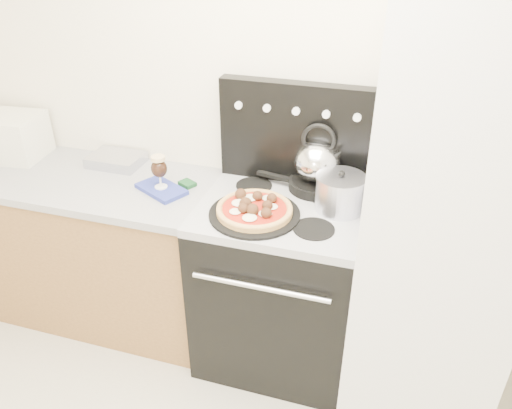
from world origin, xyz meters
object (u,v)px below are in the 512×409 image
at_px(base_cabinet, 93,249).
at_px(stock_pot, 340,194).
at_px(stove_body, 279,287).
at_px(tea_kettle, 317,158).
at_px(skillet, 316,185).
at_px(pizza, 254,208).
at_px(oven_mitt, 161,189).
at_px(fridge, 442,227).
at_px(beer_glass, 159,172).
at_px(pizza_pan, 254,214).
at_px(toaster_oven, 7,136).

height_order(base_cabinet, stock_pot, stock_pot).
xyz_separation_m(stove_body, tea_kettle, (0.12, 0.21, 0.65)).
bearing_deg(skillet, stock_pot, -49.23).
height_order(pizza, skillet, pizza).
bearing_deg(pizza, stock_pot, 24.54).
bearing_deg(skillet, oven_mitt, -164.21).
bearing_deg(stock_pot, pizza, -155.46).
height_order(fridge, oven_mitt, fridge).
height_order(fridge, tea_kettle, fridge).
distance_m(beer_glass, pizza, 0.53).
distance_m(stove_body, skillet, 0.56).
relative_size(pizza, stock_pot, 1.56).
bearing_deg(pizza, beer_glass, 167.59).
bearing_deg(fridge, tea_kettle, 158.15).
relative_size(oven_mitt, stock_pot, 1.17).
bearing_deg(beer_glass, pizza, -12.41).
height_order(fridge, beer_glass, fridge).
xyz_separation_m(beer_glass, pizza, (0.52, -0.11, -0.05)).
bearing_deg(skillet, beer_glass, -164.21).
height_order(oven_mitt, pizza_pan, pizza_pan).
bearing_deg(beer_glass, base_cabinet, 177.30).
xyz_separation_m(pizza_pan, skillet, (0.21, 0.32, 0.02)).
bearing_deg(pizza_pan, stock_pot, 24.54).
bearing_deg(stove_body, beer_glass, 179.83).
relative_size(beer_glass, skillet, 0.65).
xyz_separation_m(stove_body, oven_mitt, (-0.61, 0.00, 0.47)).
bearing_deg(tea_kettle, toaster_oven, 174.13).
relative_size(fridge, pizza, 5.59).
distance_m(fridge, pizza, 0.80).
bearing_deg(beer_glass, skillet, 15.79).
bearing_deg(beer_glass, stove_body, -0.17).
bearing_deg(base_cabinet, fridge, -1.59).
bearing_deg(base_cabinet, skillet, 8.55).
xyz_separation_m(oven_mitt, pizza_pan, (0.52, -0.11, 0.02)).
distance_m(fridge, tea_kettle, 0.64).
height_order(stove_body, stock_pot, stock_pot).
xyz_separation_m(stove_body, stock_pot, (0.25, 0.05, 0.56)).
xyz_separation_m(toaster_oven, pizza_pan, (1.51, -0.25, -0.09)).
bearing_deg(fridge, base_cabinet, 178.41).
bearing_deg(toaster_oven, skillet, -4.38).
height_order(tea_kettle, stock_pot, tea_kettle).
height_order(skillet, stock_pot, stock_pot).
bearing_deg(tea_kettle, pizza, -132.15).
relative_size(base_cabinet, tea_kettle, 5.93).
bearing_deg(fridge, beer_glass, 178.83).
bearing_deg(pizza, oven_mitt, 167.59).
bearing_deg(stock_pot, stove_body, -169.09).
bearing_deg(stock_pot, fridge, -9.45).
bearing_deg(beer_glass, fridge, -1.17).
relative_size(toaster_oven, pizza_pan, 0.92).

